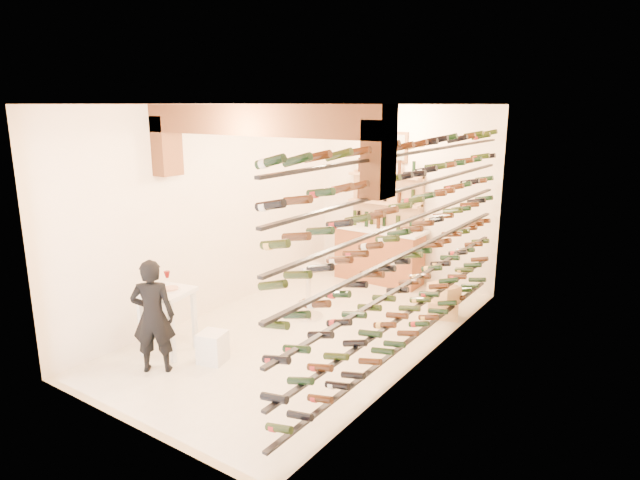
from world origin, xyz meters
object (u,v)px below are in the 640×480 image
Objects in this scene: person at (153,316)px; crate_lower at (443,309)px; wine_rack at (408,242)px; chrome_barstool at (308,287)px; back_counter at (379,253)px; white_stool at (213,347)px; tasting_table at (167,301)px.

person is 3.12× the size of crate_lower.
wine_rack reaches higher than chrome_barstool.
wine_rack is 2.14m from crate_lower.
back_counter is 4.15m from white_stool.
back_counter is at bearing 124.66° from wine_rack.
person reaches higher than chrome_barstool.
person is 4.32m from crate_lower.
tasting_table is at bearing -100.83° from back_counter.
back_counter reaches higher than chrome_barstool.
white_stool is at bearing -2.75° from tasting_table.
wine_rack is 5.46× the size of tasting_table.
person reaches higher than back_counter.
back_counter is 3.73× the size of crate_lower.
person is (-2.36, -2.05, -0.84)m from wine_rack.
wine_rack is 4.01× the size of person.
tasting_table reaches higher than white_stool.
back_counter reaches higher than crate_lower.
chrome_barstool reaches higher than crate_lower.
crate_lower is at bearing -159.16° from person.
crate_lower is (-0.13, 1.61, -1.41)m from wine_rack.
person is 1.69× the size of chrome_barstool.
tasting_table is at bearing -148.86° from wine_rack.
chrome_barstool is (0.11, 1.93, 0.29)m from white_stool.
chrome_barstool is at bearing 86.63° from white_stool.
back_counter is at bearing -134.19° from person.
crate_lower is at bearing 34.24° from chrome_barstool.
wine_rack is 3.24m from person.
crate_lower is (2.51, 3.20, -0.57)m from tasting_table.
crate_lower is at bearing 94.67° from wine_rack.
person reaches higher than crate_lower.
back_counter is 2.03m from crate_lower.
wine_rack is at bearing -85.33° from crate_lower.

